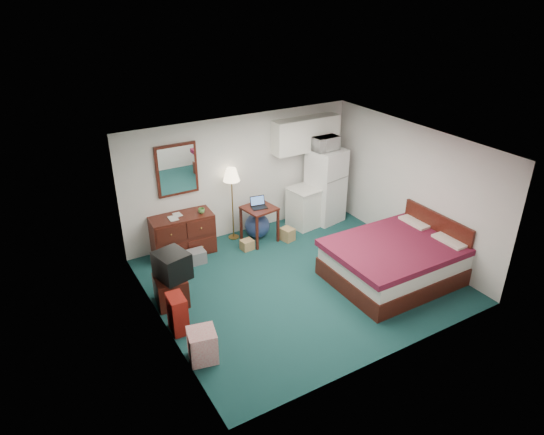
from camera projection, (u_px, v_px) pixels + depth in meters
floor at (300, 280)px, 8.69m from camera, size 5.00×4.50×0.01m
ceiling at (304, 147)px, 7.58m from camera, size 5.00×4.50×0.01m
walls at (302, 218)px, 8.13m from camera, size 5.01×4.51×2.50m
mirror at (177, 170)px, 9.06m from camera, size 0.80×0.06×1.00m
upper_cabinets at (306, 134)px, 10.08m from camera, size 1.50×0.35×0.70m
headboard at (435, 238)px, 8.95m from camera, size 0.06×1.56×1.00m
dresser at (183, 235)px, 9.39m from camera, size 1.22×0.62×0.81m
floor_lamp at (232, 204)px, 9.79m from camera, size 0.34×0.34×1.54m
desk at (259, 224)px, 9.85m from camera, size 0.68×0.68×0.75m
exercise_ball at (257, 226)px, 10.05m from camera, size 0.64×0.64×0.52m
kitchen_counter at (308, 207)px, 10.50m from camera, size 0.84×0.68×0.84m
fridge at (326, 186)px, 10.53m from camera, size 0.79×0.79×1.64m
bed at (394, 262)px, 8.60m from camera, size 2.20×1.72×0.70m
tv_stand at (171, 290)px, 7.99m from camera, size 0.55×0.59×0.49m
suitcase at (178, 314)px, 7.33m from camera, size 0.26×0.39×0.62m
retail_box at (202, 345)px, 6.80m from camera, size 0.46×0.46×0.48m
file_bin at (196, 257)px, 9.18m from camera, size 0.36×0.28×0.25m
cardboard_box_a at (247, 245)px, 9.65m from camera, size 0.26×0.23×0.20m
cardboard_box_b at (287, 234)px, 9.98m from camera, size 0.28×0.31×0.26m
laptop at (259, 203)px, 9.62m from camera, size 0.34×0.29×0.21m
crt_tv at (172, 265)px, 7.80m from camera, size 0.59×0.62×0.45m
microwave at (325, 142)px, 10.05m from camera, size 0.56×0.34×0.37m
book_a at (168, 214)px, 9.00m from camera, size 0.17×0.03×0.23m
book_b at (173, 211)px, 9.15m from camera, size 0.15×0.03×0.20m
mug at (201, 210)px, 9.28m from camera, size 0.13×0.10×0.13m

